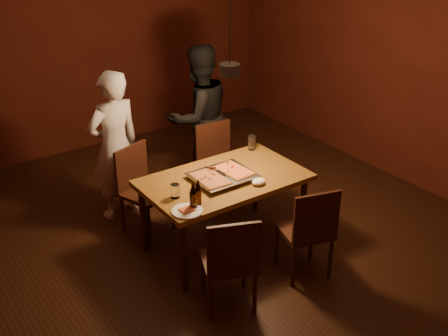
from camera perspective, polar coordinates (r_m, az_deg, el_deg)
room_shell at (r=4.99m, az=0.55°, el=6.10°), size 6.00×6.00×6.00m
dining_table at (r=5.21m, az=0.00°, el=-1.72°), size 1.50×0.90×0.75m
chair_far_left at (r=5.63m, az=-8.55°, el=-1.36°), size 0.53×0.53×0.49m
chair_far_right at (r=6.10m, az=-0.64°, el=1.18°), size 0.45×0.45×0.49m
chair_near_left at (r=4.48m, az=0.68°, el=-8.95°), size 0.55×0.55×0.49m
chair_near_right at (r=4.92m, az=8.69°, el=-5.73°), size 0.52×0.52×0.49m
pizza_tray at (r=5.14m, az=-0.14°, el=-0.90°), size 0.56×0.46×0.05m
pizza_meat at (r=5.04m, az=-1.42°, el=-1.06°), size 0.25×0.38×0.02m
pizza_cheese at (r=5.19m, az=1.00°, el=-0.22°), size 0.26×0.38×0.02m
spatula at (r=5.13m, az=-0.34°, el=-0.47°), size 0.15×0.26×0.04m
beer_bottle_a at (r=4.63m, az=-3.16°, el=-2.91°), size 0.06×0.06×0.23m
beer_bottle_b at (r=4.70m, az=-2.65°, el=-2.52°), size 0.06×0.06×0.22m
water_glass_left at (r=4.84m, az=-4.98°, el=-2.34°), size 0.08×0.08×0.13m
water_glass_right at (r=5.73m, az=2.83°, el=2.59°), size 0.07×0.07×0.15m
plate_slice at (r=4.64m, az=-3.77°, el=-4.38°), size 0.26×0.26×0.03m
napkin at (r=5.05m, az=3.54°, el=-1.41°), size 0.13×0.10×0.06m
diner_white at (r=5.83m, az=-11.03°, el=2.20°), size 0.62×0.45×1.59m
diner_dark at (r=6.39m, az=-2.55°, el=5.18°), size 0.83×0.66×1.66m
pendant_lamp at (r=4.88m, az=0.57°, el=10.08°), size 0.18×0.18×1.10m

